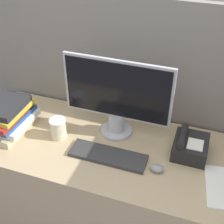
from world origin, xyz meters
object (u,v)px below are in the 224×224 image
desk_telephone (190,146)px  keyboard (108,156)px  mouse (157,168)px  coffee_cup (58,128)px  monitor (117,99)px  book_stack (8,116)px

desk_telephone → keyboard: bearing=-157.0°
keyboard → mouse: bearing=-2.8°
mouse → keyboard: bearing=177.2°
keyboard → coffee_cup: (-0.31, 0.06, 0.05)m
mouse → desk_telephone: desk_telephone is taller
mouse → desk_telephone: bearing=53.7°
keyboard → desk_telephone: bearing=23.0°
monitor → coffee_cup: bearing=-153.0°
monitor → keyboard: 0.30m
monitor → keyboard: bearing=-83.6°
mouse → book_stack: (-0.86, 0.04, 0.07)m
keyboard → book_stack: size_ratio=1.27×
monitor → mouse: size_ratio=8.54×
keyboard → desk_telephone: (0.39, 0.16, 0.04)m
keyboard → desk_telephone: 0.42m
keyboard → coffee_cup: size_ratio=3.40×
monitor → desk_telephone: bearing=-6.0°
mouse → book_stack: book_stack is taller
coffee_cup → mouse: bearing=-7.4°
monitor → book_stack: 0.62m
mouse → desk_telephone: size_ratio=0.35×
book_stack → desk_telephone: 1.00m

